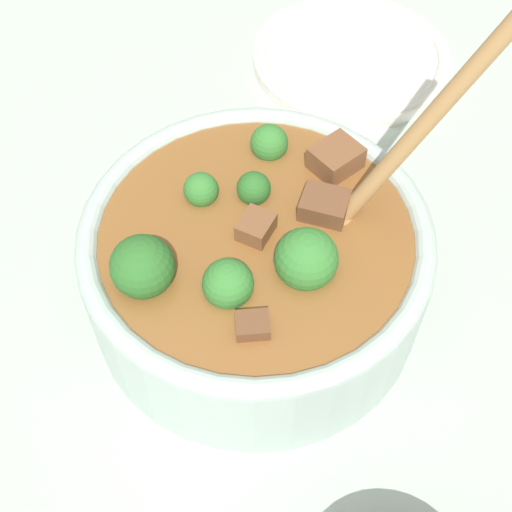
{
  "coord_description": "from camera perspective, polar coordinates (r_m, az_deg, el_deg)",
  "views": [
    {
      "loc": [
        -0.3,
        -0.06,
        0.48
      ],
      "look_at": [
        0.0,
        0.0,
        0.06
      ],
      "focal_mm": 50.0,
      "sensor_mm": 36.0,
      "label": 1
    }
  ],
  "objects": [
    {
      "name": "empty_plate",
      "position": [
        0.76,
        7.61,
        15.6
      ],
      "size": [
        0.2,
        0.2,
        0.02
      ],
      "color": "silver",
      "rests_on": "ground_plane"
    },
    {
      "name": "stew_bowl",
      "position": [
        0.52,
        0.03,
        -0.3
      ],
      "size": [
        0.25,
        0.29,
        0.28
      ],
      "color": "#B2C6BC",
      "rests_on": "ground_plane"
    },
    {
      "name": "ground_plane",
      "position": [
        0.57,
        -0.0,
        -3.48
      ],
      "size": [
        4.0,
        4.0,
        0.0
      ],
      "primitive_type": "plane",
      "color": "#ADBCAD"
    }
  ]
}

